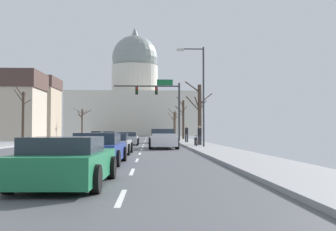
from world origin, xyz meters
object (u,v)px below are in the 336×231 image
sedan_near_00 (161,138)px  sedan_oncoming_01 (96,135)px  pedestrian_01 (187,133)px  pedestrian_00 (200,134)px  sedan_near_03 (114,144)px  bicycle_parked (196,141)px  sedan_oncoming_00 (109,136)px  street_lamp_right (200,87)px  sedan_near_05 (66,162)px  sedan_near_01 (127,139)px  sedan_near_04 (99,149)px  signal_gantry (161,97)px  pickup_truck_near_02 (163,139)px

sedan_near_00 → sedan_oncoming_01: 28.77m
pedestrian_01 → pedestrian_00: bearing=-87.7°
sedan_near_03 → bicycle_parked: 10.30m
sedan_oncoming_00 → pedestrian_00: size_ratio=2.94×
street_lamp_right → sedan_near_05: (-5.93, -20.49, -4.07)m
sedan_near_01 → sedan_near_04: 21.14m
sedan_near_04 → bicycle_parked: 16.51m
street_lamp_right → pedestrian_00: size_ratio=4.73×
sedan_near_03 → sedan_near_00: bearing=80.8°
street_lamp_right → sedan_near_01: size_ratio=1.77×
sedan_oncoming_01 → sedan_near_05: bearing=-83.3°
sedan_near_04 → sedan_near_00: bearing=83.1°
sedan_near_00 → sedan_oncoming_00: 15.36m
street_lamp_right → sedan_oncoming_01: 42.40m
pedestrian_00 → sedan_near_05: bearing=-104.9°
pedestrian_00 → signal_gantry: bearing=101.3°
pedestrian_00 → sedan_near_04: bearing=-110.1°
pickup_truck_near_02 → sedan_near_04: 14.57m
sedan_near_00 → pickup_truck_near_02: bearing=-90.8°
sedan_near_05 → pedestrian_00: (6.29, 23.73, 0.45)m
sedan_near_01 → sedan_oncoming_01: size_ratio=0.96×
pickup_truck_near_02 → sedan_near_03: pickup_truck_near_02 is taller
sedan_near_00 → sedan_near_05: sedan_near_05 is taller
sedan_near_01 → pedestrian_00: 7.44m
sedan_near_00 → sedan_near_01: sedan_near_01 is taller
sedan_near_00 → sedan_near_01: bearing=-118.1°
sedan_near_00 → pedestrian_01: size_ratio=2.54×
street_lamp_right → sedan_near_05: size_ratio=1.71×
pickup_truck_near_02 → sedan_near_04: size_ratio=1.13×
sedan_near_00 → sedan_near_03: bearing=-99.2°
pickup_truck_near_02 → signal_gantry: bearing=88.8°
sedan_near_01 → sedan_near_05: 27.68m
sedan_near_03 → pedestrian_00: (6.30, 10.24, 0.47)m
sedan_near_00 → sedan_near_05: bearing=-95.5°
sedan_near_04 → sedan_oncoming_00: size_ratio=0.99×
sedan_oncoming_01 → sedan_near_04: bearing=-82.5°
bicycle_parked → pedestrian_00: bearing=73.2°
signal_gantry → sedan_oncoming_00: bearing=126.3°
sedan_near_04 → pedestrian_00: bearing=69.9°
bicycle_parked → pickup_truck_near_02: bearing=-155.3°
sedan_near_04 → pedestrian_01: pedestrian_01 is taller
signal_gantry → sedan_near_03: bearing=-98.1°
sedan_near_01 → sedan_oncoming_00: bearing=100.4°
pickup_truck_near_02 → sedan_near_04: pickup_truck_near_02 is taller
pickup_truck_near_02 → pedestrian_00: (3.19, 2.95, 0.36)m
sedan_near_01 → sedan_near_04: sedan_near_04 is taller
sedan_near_03 → bicycle_parked: size_ratio=2.43×
street_lamp_right → sedan_near_03: bearing=-130.3°
street_lamp_right → bicycle_parked: (-0.16, 1.52, -4.17)m
signal_gantry → sedan_near_05: bearing=-95.2°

